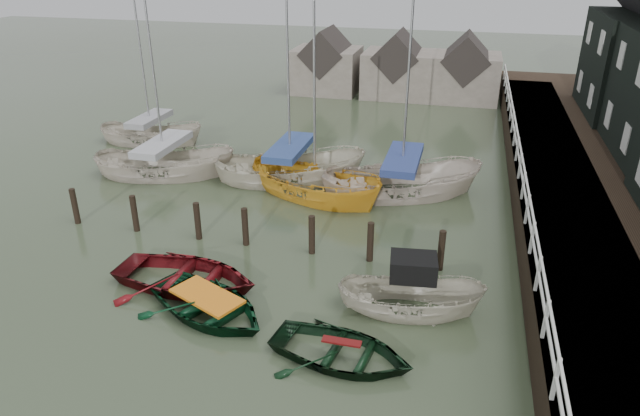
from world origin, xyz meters
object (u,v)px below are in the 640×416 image
(sailboat_a, at_px, (166,174))
(sailboat_b, at_px, (291,179))
(rowboat_green, at_px, (209,314))
(motorboat, at_px, (410,308))
(sailboat_e, at_px, (152,142))
(sailboat_d, at_px, (401,192))
(rowboat_red, at_px, (187,286))
(rowboat_dkgreen, at_px, (341,360))
(sailboat_c, at_px, (315,195))

(sailboat_a, distance_m, sailboat_b, 5.78)
(rowboat_green, relative_size, motorboat, 0.95)
(motorboat, bearing_deg, sailboat_e, 44.40)
(motorboat, height_order, sailboat_d, sailboat_d)
(motorboat, xyz_separation_m, sailboat_d, (-1.32, 8.42, -0.04))
(rowboat_red, height_order, sailboat_b, sailboat_b)
(sailboat_e, bearing_deg, rowboat_dkgreen, -142.37)
(sailboat_b, distance_m, sailboat_e, 9.25)
(rowboat_dkgreen, relative_size, sailboat_c, 0.37)
(rowboat_dkgreen, relative_size, sailboat_b, 0.34)
(rowboat_red, distance_m, rowboat_green, 1.73)
(rowboat_dkgreen, height_order, sailboat_b, sailboat_b)
(motorboat, xyz_separation_m, sailboat_b, (-6.29, 8.72, -0.04))
(sailboat_d, height_order, sailboat_e, sailboat_d)
(motorboat, distance_m, sailboat_a, 14.38)
(rowboat_dkgreen, relative_size, sailboat_d, 0.29)
(motorboat, relative_size, sailboat_d, 0.33)
(rowboat_green, xyz_separation_m, sailboat_d, (4.24, 9.99, 0.06))
(rowboat_dkgreen, xyz_separation_m, sailboat_b, (-4.85, 11.28, 0.06))
(rowboat_green, bearing_deg, rowboat_dkgreen, -78.79)
(sailboat_b, distance_m, sailboat_d, 4.99)
(rowboat_red, height_order, sailboat_e, sailboat_e)
(rowboat_dkgreen, bearing_deg, rowboat_green, 85.30)
(sailboat_c, height_order, sailboat_e, sailboat_c)
(rowboat_red, distance_m, sailboat_b, 9.12)
(sailboat_a, relative_size, sailboat_d, 0.88)
(rowboat_red, distance_m, rowboat_dkgreen, 5.80)
(rowboat_green, height_order, sailboat_a, sailboat_a)
(motorboat, distance_m, sailboat_b, 10.75)
(rowboat_red, bearing_deg, rowboat_dkgreen, -110.08)
(rowboat_green, height_order, sailboat_e, sailboat_e)
(motorboat, height_order, sailboat_c, sailboat_c)
(motorboat, distance_m, sailboat_c, 8.79)
(motorboat, distance_m, sailboat_d, 8.52)
(sailboat_a, xyz_separation_m, sailboat_d, (10.70, 0.52, 0.00))
(sailboat_b, bearing_deg, rowboat_green, 165.94)
(sailboat_d, distance_m, sailboat_e, 14.10)
(rowboat_green, relative_size, sailboat_d, 0.32)
(sailboat_a, distance_m, sailboat_c, 7.23)
(sailboat_e, bearing_deg, rowboat_red, -151.92)
(sailboat_b, height_order, sailboat_e, sailboat_b)
(rowboat_green, distance_m, sailboat_e, 16.45)
(sailboat_c, relative_size, sailboat_d, 0.78)
(rowboat_green, xyz_separation_m, rowboat_dkgreen, (4.12, -0.98, 0.00))
(rowboat_red, bearing_deg, sailboat_c, -12.72)
(motorboat, bearing_deg, sailboat_c, 26.03)
(rowboat_green, bearing_deg, rowboat_red, 71.50)
(rowboat_green, xyz_separation_m, sailboat_c, (0.76, 8.93, 0.01))
(rowboat_dkgreen, distance_m, sailboat_d, 10.98)
(sailboat_a, bearing_deg, sailboat_e, 22.64)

